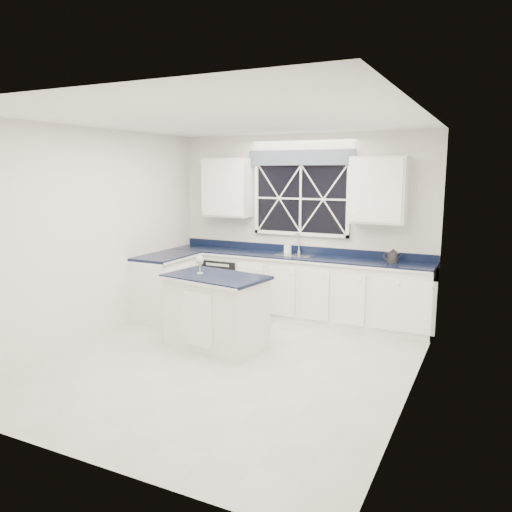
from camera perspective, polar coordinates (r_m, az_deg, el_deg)
The scene contains 13 objects.
ground at distance 5.88m, azimuth -3.03°, elevation -11.86°, with size 4.50×4.50×0.00m, color #B9B9B4.
back_wall at distance 7.55m, azimuth 5.20°, elevation 3.52°, with size 4.00×0.10×2.70m, color silver.
base_cabinets at distance 7.41m, azimuth 1.41°, elevation -3.63°, with size 3.99×1.60×0.90m.
countertop at distance 7.34m, azimuth 4.31°, elevation -0.04°, with size 3.98×0.64×0.04m, color black.
dishwasher at distance 7.90m, azimuth -3.17°, elevation -3.10°, with size 0.60×0.58×0.82m, color black.
window at distance 7.47m, azimuth 5.13°, elevation 7.15°, with size 1.65×0.09×1.26m.
upper_cabinets at distance 7.36m, azimuth 4.79°, elevation 7.66°, with size 3.10×0.34×0.90m.
faucet at distance 7.49m, azimuth 4.88°, elevation 1.53°, with size 0.05×0.20×0.30m.
island at distance 6.19m, azimuth -4.53°, elevation -6.29°, with size 1.31×0.91×0.90m.
rug at distance 7.20m, azimuth -3.94°, elevation -7.68°, with size 1.52×1.11×0.02m.
kettle at distance 6.97m, azimuth 15.37°, elevation -0.00°, with size 0.26×0.19×0.19m.
wine_glass at distance 6.19m, azimuth -6.46°, elevation -0.53°, with size 0.10×0.10×0.23m.
soap_bottle at distance 7.50m, azimuth 3.63°, elevation 1.00°, with size 0.08×0.08×0.17m, color silver.
Camera 1 is at (2.67, -4.77, 2.16)m, focal length 35.00 mm.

